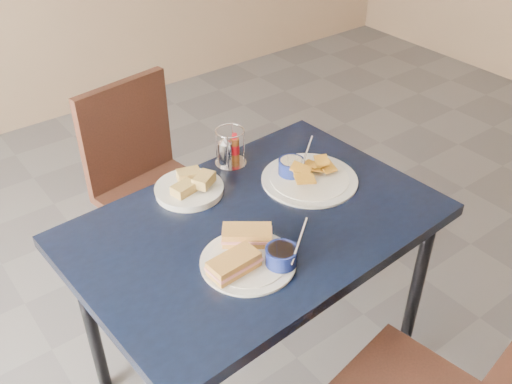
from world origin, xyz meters
TOP-DOWN VIEW (x-y plane):
  - ground at (0.00, 0.00)m, footprint 6.00×6.00m
  - dining_table at (-0.17, 0.04)m, footprint 1.14×0.79m
  - chair_far at (-0.15, 0.82)m, footprint 0.48×0.46m
  - sandwich_plate at (-0.30, -0.10)m, footprint 0.30×0.27m
  - plantain_plate at (0.10, 0.12)m, footprint 0.32×0.32m
  - bread_basket at (-0.25, 0.28)m, footprint 0.22×0.22m
  - condiment_caddy at (-0.05, 0.35)m, footprint 0.11×0.11m

SIDE VIEW (x-z plane):
  - ground at x=0.00m, z-range 0.00..0.00m
  - chair_far at x=-0.15m, z-range 0.06..0.95m
  - dining_table at x=-0.17m, z-range 0.30..1.05m
  - plantain_plate at x=0.10m, z-range 0.71..0.83m
  - bread_basket at x=-0.25m, z-range 0.74..0.80m
  - sandwich_plate at x=-0.30m, z-range 0.72..0.83m
  - condiment_caddy at x=-0.05m, z-range 0.74..0.87m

